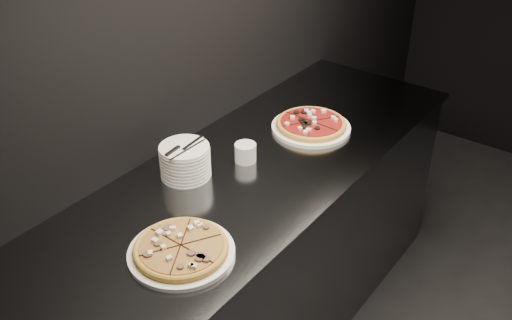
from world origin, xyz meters
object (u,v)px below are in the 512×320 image
Objects in this scene: plate_stack at (185,161)px; cutlery at (183,148)px; pizza_mushroom at (181,249)px; pizza_tomato at (311,125)px; ramekin at (245,152)px; counter at (239,269)px.

cutlery is at bearing -62.38° from plate_stack.
pizza_mushroom is 0.46m from plate_stack.
pizza_tomato is 0.65m from cutlery.
pizza_mushroom is 1.67× the size of cutlery.
cutlery is at bearing -115.32° from ramekin.
plate_stack is at bearing 131.10° from pizza_mushroom.
plate_stack is at bearing -151.41° from counter.
cutlery is 2.37× the size of ramekin.
ramekin reaches higher than pizza_tomato.
plate_stack reaches higher than pizza_tomato.
cutlery is (-0.17, -0.11, 0.59)m from counter.
pizza_mushroom is 0.59m from ramekin.
cutlery is 0.28m from ramekin.
ramekin is at bearing -100.64° from pizza_tomato.
plate_stack is (-0.17, -0.10, 0.52)m from counter.
pizza_tomato is 1.70× the size of cutlery.
cutlery is (-0.18, -0.61, 0.11)m from pizza_tomato.
plate_stack is at bearing -118.33° from ramekin.
counter is 0.66m from pizza_mushroom.
pizza_tomato is at bearing 72.39° from plate_stack.
counter is 12.80× the size of plate_stack.
plate_stack is 0.07m from cutlery.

